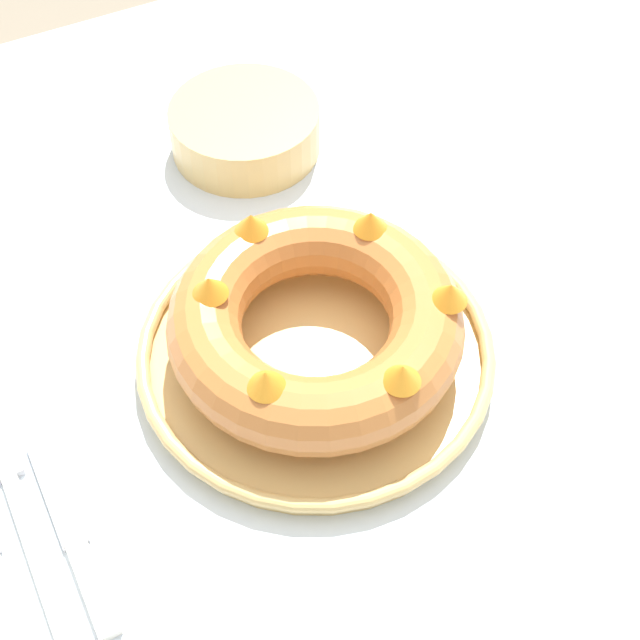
{
  "coord_description": "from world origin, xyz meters",
  "views": [
    {
      "loc": [
        -0.2,
        -0.38,
        1.35
      ],
      "look_at": [
        0.0,
        0.02,
        0.78
      ],
      "focal_mm": 50.0,
      "sensor_mm": 36.0,
      "label": 1
    }
  ],
  "objects_px": {
    "fork": "(20,509)",
    "side_bowl": "(245,129)",
    "bundt_cake": "(320,319)",
    "cake_knife": "(77,545)",
    "serving_dish": "(320,350)"
  },
  "relations": [
    {
      "from": "serving_dish",
      "to": "side_bowl",
      "type": "distance_m",
      "value": 0.29
    },
    {
      "from": "fork",
      "to": "cake_knife",
      "type": "distance_m",
      "value": 0.06
    },
    {
      "from": "serving_dish",
      "to": "cake_knife",
      "type": "distance_m",
      "value": 0.25
    },
    {
      "from": "serving_dish",
      "to": "cake_knife",
      "type": "relative_size",
      "value": 1.71
    },
    {
      "from": "fork",
      "to": "bundt_cake",
      "type": "bearing_deg",
      "value": 1.41
    },
    {
      "from": "cake_knife",
      "to": "side_bowl",
      "type": "bearing_deg",
      "value": 52.26
    },
    {
      "from": "cake_knife",
      "to": "fork",
      "type": "bearing_deg",
      "value": 124.01
    },
    {
      "from": "serving_dish",
      "to": "fork",
      "type": "bearing_deg",
      "value": -175.46
    },
    {
      "from": "cake_knife",
      "to": "bundt_cake",
      "type": "bearing_deg",
      "value": 18.96
    },
    {
      "from": "fork",
      "to": "side_bowl",
      "type": "xyz_separation_m",
      "value": [
        0.33,
        0.3,
        0.02
      ]
    },
    {
      "from": "bundt_cake",
      "to": "fork",
      "type": "height_order",
      "value": "bundt_cake"
    },
    {
      "from": "fork",
      "to": "side_bowl",
      "type": "distance_m",
      "value": 0.44
    },
    {
      "from": "bundt_cake",
      "to": "cake_knife",
      "type": "xyz_separation_m",
      "value": [
        -0.24,
        -0.07,
        -0.05
      ]
    },
    {
      "from": "bundt_cake",
      "to": "cake_knife",
      "type": "height_order",
      "value": "bundt_cake"
    },
    {
      "from": "serving_dish",
      "to": "bundt_cake",
      "type": "relative_size",
      "value": 1.25
    }
  ]
}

